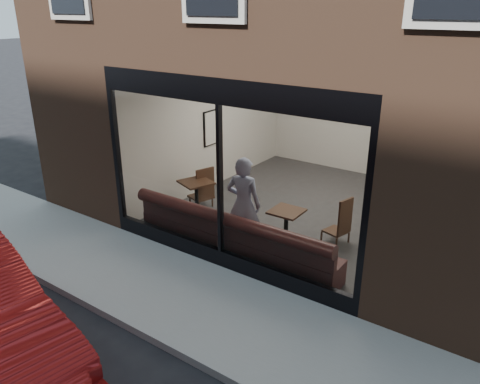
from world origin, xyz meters
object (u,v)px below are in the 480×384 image
Objects in this scene: person at (244,204)px; cafe_table_right at (287,211)px; cafe_chair_left at (201,197)px; cafe_chair_right at (335,231)px; banquette at (235,245)px; cafe_table_left at (196,182)px.

cafe_table_right is (0.63, 0.46, -0.14)m from person.
cafe_chair_right is (3.17, 0.13, 0.00)m from cafe_chair_left.
cafe_chair_left is at bearing 144.34° from banquette.
cafe_table_right is (0.59, 0.78, 0.52)m from banquette.
person reaches higher than cafe_table_left.
cafe_table_right is at bearing -5.07° from cafe_table_left.
cafe_table_left reaches higher than cafe_chair_right.
person is 3.17× the size of cafe_table_right.
person is 2.24m from cafe_chair_left.
banquette is 2.35m from cafe_chair_left.
cafe_chair_left reaches higher than cafe_chair_right.
cafe_table_left is 0.66m from cafe_chair_left.
banquette reaches higher than cafe_chair_right.
cafe_table_left is 1.66× the size of cafe_chair_right.
cafe_table_left is (-1.67, 0.66, -0.14)m from person.
person is 4.79× the size of cafe_chair_right.
cafe_table_left is 2.31m from cafe_table_right.
cafe_table_left is at bearing 24.72° from cafe_chair_right.
person is 0.79m from cafe_table_right.
banquette is 1.11m from cafe_table_right.
cafe_table_left is at bearing 149.97° from banquette.
cafe_chair_left is 1.21× the size of cafe_chair_right.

